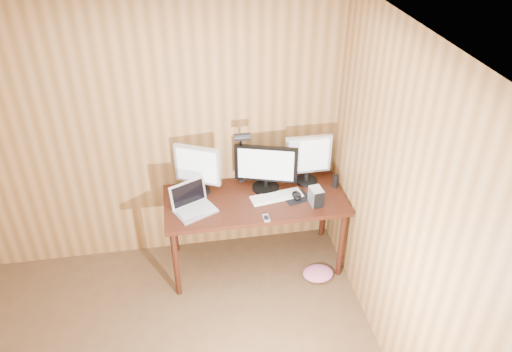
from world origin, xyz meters
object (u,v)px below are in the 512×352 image
object	(u,v)px
mouse	(296,196)
desk_lamp	(241,150)
monitor_center	(266,167)
speaker	(336,181)
keyboard	(277,197)
desk	(254,205)
laptop	(192,204)
monitor_left	(198,168)
monitor_right	(308,158)
phone	(266,218)
hard_drive	(316,197)

from	to	relation	value
mouse	desk_lamp	distance (m)	0.63
monitor_center	speaker	distance (m)	0.66
keyboard	speaker	distance (m)	0.57
desk	laptop	bearing A→B (deg)	-166.14
monitor_left	speaker	distance (m)	1.25
monitor_right	mouse	distance (m)	0.37
phone	desk	bearing A→B (deg)	95.10
monitor_left	phone	bearing A→B (deg)	-17.37
hard_drive	desk	bearing A→B (deg)	148.16
laptop	monitor_left	bearing A→B (deg)	47.64
monitor_left	monitor_right	distance (m)	0.99
desk_lamp	speaker	bearing A→B (deg)	-8.62
monitor_right	mouse	size ratio (longest dim) A/B	3.95
monitor_left	phone	xyz separation A→B (m)	(0.52, -0.49, -0.25)
laptop	hard_drive	size ratio (longest dim) A/B	2.65
monitor_center	speaker	bearing A→B (deg)	10.17
monitor_center	phone	distance (m)	0.50
monitor_center	hard_drive	xyz separation A→B (m)	(0.39, -0.30, -0.15)
phone	mouse	bearing A→B (deg)	36.47
laptop	desk_lamp	size ratio (longest dim) A/B	0.68
phone	speaker	distance (m)	0.80
monitor_center	phone	size ratio (longest dim) A/B	5.41
monitor_left	phone	world-z (taller)	monitor_left
desk	speaker	xyz separation A→B (m)	(0.75, -0.01, 0.18)
monitor_left	keyboard	bearing A→B (deg)	8.71
desk	laptop	world-z (taller)	laptop
desk	keyboard	distance (m)	0.25
monitor_center	laptop	bearing A→B (deg)	-146.03
monitor_right	phone	distance (m)	0.72
monitor_right	phone	xyz separation A→B (m)	(-0.47, -0.49, -0.25)
monitor_left	desk_lamp	distance (m)	0.42
keyboard	speaker	world-z (taller)	speaker
hard_drive	keyboard	bearing A→B (deg)	148.29
mouse	hard_drive	bearing A→B (deg)	-46.73
monitor_center	laptop	size ratio (longest dim) A/B	1.33
monitor_left	keyboard	world-z (taller)	monitor_left
keyboard	hard_drive	xyz separation A→B (m)	(0.32, -0.15, 0.07)
laptop	speaker	distance (m)	1.31
monitor_left	desk_lamp	bearing A→B (deg)	32.48
keyboard	hard_drive	size ratio (longest dim) A/B	3.11
monitor_left	monitor_right	bearing A→B (deg)	25.69
keyboard	monitor_left	bearing A→B (deg)	153.89
laptop	desk_lamp	xyz separation A→B (m)	(0.47, 0.30, 0.32)
monitor_center	desk_lamp	bearing A→B (deg)	172.48
mouse	keyboard	bearing A→B (deg)	161.20
monitor_right	keyboard	bearing A→B (deg)	-147.53
desk	monitor_left	distance (m)	0.62
monitor_center	keyboard	distance (m)	0.28
desk	hard_drive	bearing A→B (deg)	-25.10
speaker	phone	bearing A→B (deg)	-153.06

